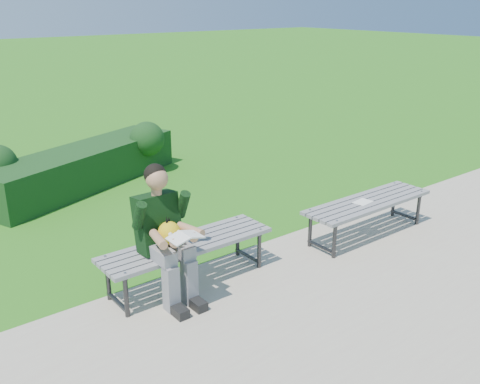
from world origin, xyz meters
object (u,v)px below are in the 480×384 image
object	(u,v)px
hedge	(83,164)
bench_left	(187,247)
paper_sheet	(363,202)
bench_right	(368,205)
seated_boy	(164,230)

from	to	relation	value
hedge	bench_left	distance (m)	3.64
bench_left	paper_sheet	world-z (taller)	bench_left
hedge	bench_left	bearing A→B (deg)	-96.24
bench_left	bench_right	bearing A→B (deg)	-8.08
bench_right	paper_sheet	distance (m)	0.12
seated_boy	paper_sheet	distance (m)	2.59
bench_left	bench_right	size ratio (longest dim) A/B	1.00
bench_left	seated_boy	world-z (taller)	seated_boy
bench_left	bench_right	world-z (taller)	same
bench_right	seated_boy	distance (m)	2.70
hedge	seated_boy	size ratio (longest dim) A/B	2.62
bench_right	seated_boy	xyz separation A→B (m)	(-2.67, 0.24, 0.30)
bench_right	paper_sheet	xyz separation A→B (m)	(-0.10, -0.00, 0.06)
paper_sheet	bench_right	bearing A→B (deg)	0.00
hedge	seated_boy	world-z (taller)	seated_boy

